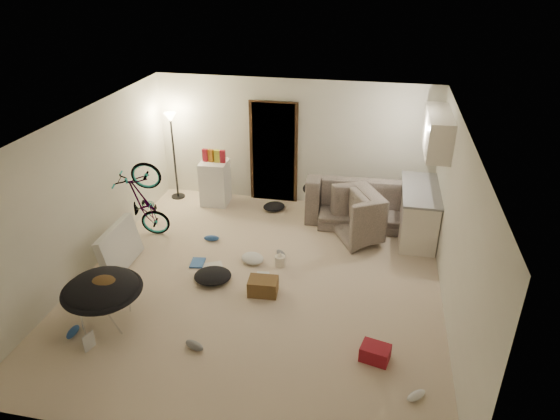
% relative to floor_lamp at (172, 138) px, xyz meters
% --- Properties ---
extents(floor, '(5.50, 6.00, 0.02)m').
position_rel_floor_lamp_xyz_m(floor, '(2.40, -2.65, -1.32)').
color(floor, beige).
rests_on(floor, ground).
extents(ceiling, '(5.50, 6.00, 0.02)m').
position_rel_floor_lamp_xyz_m(ceiling, '(2.40, -2.65, 1.20)').
color(ceiling, white).
rests_on(ceiling, wall_back).
extents(wall_back, '(5.50, 0.02, 2.50)m').
position_rel_floor_lamp_xyz_m(wall_back, '(2.40, 0.36, -0.06)').
color(wall_back, silver).
rests_on(wall_back, floor).
extents(wall_front, '(5.50, 0.02, 2.50)m').
position_rel_floor_lamp_xyz_m(wall_front, '(2.40, -5.66, -0.06)').
color(wall_front, silver).
rests_on(wall_front, floor).
extents(wall_left, '(0.02, 6.00, 2.50)m').
position_rel_floor_lamp_xyz_m(wall_left, '(-0.36, -2.65, -0.06)').
color(wall_left, silver).
rests_on(wall_left, floor).
extents(wall_right, '(0.02, 6.00, 2.50)m').
position_rel_floor_lamp_xyz_m(wall_right, '(5.16, -2.65, -0.06)').
color(wall_right, silver).
rests_on(wall_right, floor).
extents(doorway, '(0.85, 0.10, 2.04)m').
position_rel_floor_lamp_xyz_m(doorway, '(2.00, 0.32, -0.29)').
color(doorway, black).
rests_on(doorway, floor).
extents(door_trim, '(0.97, 0.04, 2.10)m').
position_rel_floor_lamp_xyz_m(door_trim, '(2.00, 0.29, -0.29)').
color(door_trim, '#362213').
rests_on(door_trim, floor).
extents(floor_lamp, '(0.28, 0.28, 1.81)m').
position_rel_floor_lamp_xyz_m(floor_lamp, '(0.00, 0.00, 0.00)').
color(floor_lamp, black).
rests_on(floor_lamp, floor).
extents(kitchen_counter, '(0.60, 1.50, 0.88)m').
position_rel_floor_lamp_xyz_m(kitchen_counter, '(4.83, -0.65, -0.87)').
color(kitchen_counter, '#EEE5D0').
rests_on(kitchen_counter, floor).
extents(counter_top, '(0.64, 1.54, 0.04)m').
position_rel_floor_lamp_xyz_m(counter_top, '(4.83, -0.65, -0.41)').
color(counter_top, gray).
rests_on(counter_top, kitchen_counter).
extents(kitchen_uppers, '(0.38, 1.40, 0.65)m').
position_rel_floor_lamp_xyz_m(kitchen_uppers, '(4.96, -0.65, 0.64)').
color(kitchen_uppers, '#EEE5D0').
rests_on(kitchen_uppers, wall_right).
extents(sofa, '(2.30, 0.99, 0.66)m').
position_rel_floor_lamp_xyz_m(sofa, '(3.91, -0.20, -0.98)').
color(sofa, '#333A33').
rests_on(sofa, floor).
extents(armchair, '(1.25, 1.31, 0.66)m').
position_rel_floor_lamp_xyz_m(armchair, '(4.08, -0.82, -0.98)').
color(armchair, '#333A33').
rests_on(armchair, floor).
extents(bicycle, '(1.59, 0.88, 0.87)m').
position_rel_floor_lamp_xyz_m(bicycle, '(0.10, -1.68, -0.91)').
color(bicycle, black).
rests_on(bicycle, floor).
extents(book_asset, '(0.29, 0.25, 0.02)m').
position_rel_floor_lamp_xyz_m(book_asset, '(0.59, -4.62, -1.30)').
color(book_asset, maroon).
rests_on(book_asset, floor).
extents(mini_fridge, '(0.54, 0.54, 0.90)m').
position_rel_floor_lamp_xyz_m(mini_fridge, '(0.87, -0.10, -0.86)').
color(mini_fridge, white).
rests_on(mini_fridge, floor).
extents(snack_box_0, '(0.11, 0.08, 0.30)m').
position_rel_floor_lamp_xyz_m(snack_box_0, '(0.70, -0.10, -0.31)').
color(snack_box_0, maroon).
rests_on(snack_box_0, mini_fridge).
extents(snack_box_1, '(0.11, 0.09, 0.30)m').
position_rel_floor_lamp_xyz_m(snack_box_1, '(0.82, -0.10, -0.31)').
color(snack_box_1, '#B56516').
rests_on(snack_box_1, mini_fridge).
extents(snack_box_2, '(0.11, 0.09, 0.30)m').
position_rel_floor_lamp_xyz_m(snack_box_2, '(0.94, -0.10, -0.31)').
color(snack_box_2, gold).
rests_on(snack_box_2, mini_fridge).
extents(snack_box_3, '(0.11, 0.08, 0.30)m').
position_rel_floor_lamp_xyz_m(snack_box_3, '(1.06, -0.10, -0.31)').
color(snack_box_3, maroon).
rests_on(snack_box_3, mini_fridge).
extents(saucer_chair, '(1.07, 1.07, 0.76)m').
position_rel_floor_lamp_xyz_m(saucer_chair, '(0.59, -4.01, -0.86)').
color(saucer_chair, silver).
rests_on(saucer_chair, floor).
extents(hoodie, '(0.54, 0.48, 0.22)m').
position_rel_floor_lamp_xyz_m(hoodie, '(0.64, -4.04, -0.65)').
color(hoodie, '#51381C').
rests_on(hoodie, saucer_chair).
extents(sofa_drape, '(0.57, 0.48, 0.28)m').
position_rel_floor_lamp_xyz_m(sofa_drape, '(2.96, -0.20, -0.77)').
color(sofa_drape, black).
rests_on(sofa_drape, sofa).
extents(tv_box, '(0.28, 1.07, 0.72)m').
position_rel_floor_lamp_xyz_m(tv_box, '(0.10, -2.66, -0.95)').
color(tv_box, silver).
rests_on(tv_box, floor).
extents(drink_case_a, '(0.45, 0.34, 0.25)m').
position_rel_floor_lamp_xyz_m(drink_case_a, '(2.53, -2.93, -1.18)').
color(drink_case_a, brown).
rests_on(drink_case_a, floor).
extents(drink_case_b, '(0.40, 0.34, 0.20)m').
position_rel_floor_lamp_xyz_m(drink_case_b, '(4.22, -3.99, -1.20)').
color(drink_case_b, maroon).
rests_on(drink_case_b, floor).
extents(juicer, '(0.17, 0.17, 0.25)m').
position_rel_floor_lamp_xyz_m(juicer, '(2.63, -2.14, -1.20)').
color(juicer, white).
rests_on(juicer, floor).
extents(newspaper, '(0.56, 0.60, 0.01)m').
position_rel_floor_lamp_xyz_m(newspaper, '(1.58, -2.50, -1.30)').
color(newspaper, silver).
rests_on(newspaper, floor).
extents(book_blue, '(0.25, 0.32, 0.03)m').
position_rel_floor_lamp_xyz_m(book_blue, '(1.28, -2.35, -1.29)').
color(book_blue, '#2F5CAA').
rests_on(book_blue, floor).
extents(book_white, '(0.23, 0.28, 0.02)m').
position_rel_floor_lamp_xyz_m(book_white, '(2.42, -2.52, -1.30)').
color(book_white, silver).
rests_on(book_white, floor).
extents(shoe_0, '(0.29, 0.15, 0.10)m').
position_rel_floor_lamp_xyz_m(shoe_0, '(1.27, -1.59, -1.26)').
color(shoe_0, '#2F5CAA').
rests_on(shoe_0, floor).
extents(shoe_1, '(0.26, 0.29, 0.10)m').
position_rel_floor_lamp_xyz_m(shoe_1, '(2.59, -1.87, -1.26)').
color(shoe_1, slate).
rests_on(shoe_1, floor).
extents(shoe_2, '(0.11, 0.27, 0.10)m').
position_rel_floor_lamp_xyz_m(shoe_2, '(0.25, -4.34, -1.26)').
color(shoe_2, '#2F5CAA').
rests_on(shoe_2, floor).
extents(shoe_3, '(0.31, 0.21, 0.11)m').
position_rel_floor_lamp_xyz_m(shoe_3, '(1.93, -4.26, -1.25)').
color(shoe_3, slate).
rests_on(shoe_3, floor).
extents(shoe_4, '(0.27, 0.26, 0.10)m').
position_rel_floor_lamp_xyz_m(shoe_4, '(4.70, -4.54, -1.26)').
color(shoe_4, white).
rests_on(shoe_4, floor).
extents(clothes_lump_a, '(0.69, 0.64, 0.19)m').
position_rel_floor_lamp_xyz_m(clothes_lump_a, '(1.69, -2.77, -1.21)').
color(clothes_lump_a, black).
rests_on(clothes_lump_a, floor).
extents(clothes_lump_b, '(0.58, 0.57, 0.13)m').
position_rel_floor_lamp_xyz_m(clothes_lump_b, '(2.10, -0.17, -1.24)').
color(clothes_lump_b, black).
rests_on(clothes_lump_b, floor).
extents(clothes_lump_c, '(0.52, 0.51, 0.12)m').
position_rel_floor_lamp_xyz_m(clothes_lump_c, '(2.15, -2.11, -1.25)').
color(clothes_lump_c, silver).
rests_on(clothes_lump_c, floor).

